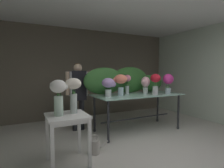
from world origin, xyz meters
TOP-DOWN VIEW (x-y plane):
  - ground_plane at (0.00, 1.85)m, footprint 8.13×8.13m
  - wall_back at (0.00, 3.69)m, footprint 5.60×0.12m
  - wall_right at (2.80, 1.85)m, footprint 0.12×3.81m
  - ceiling_slab at (0.00, 1.85)m, footprint 5.72×3.81m
  - display_table_glass at (0.44, 1.75)m, footprint 2.11×0.95m
  - side_table_white at (-1.42, 0.93)m, footprint 0.60×0.61m
  - florist at (-0.82, 2.41)m, footprint 0.59×0.24m
  - foliage_backdrop at (0.35, 2.11)m, footprint 2.28×0.31m
  - vase_coral_carnations at (-0.05, 1.71)m, footprint 0.32×0.29m
  - vase_magenta_ranunculus at (1.18, 1.51)m, footprint 0.27×0.25m
  - vase_rosy_hydrangea at (0.20, 1.84)m, footprint 0.18×0.18m
  - vase_lilac_roses at (-0.37, 1.67)m, footprint 0.31×0.28m
  - vase_crimson_anemones at (0.77, 1.50)m, footprint 0.24×0.24m
  - vase_blush_dahlias at (0.69, 1.77)m, footprint 0.23×0.22m
  - vase_white_roses_tall at (-1.54, 0.93)m, footprint 0.26×0.24m
  - vase_cream_lisianthus_tall at (-1.30, 0.99)m, footprint 0.25×0.25m
  - watering_can at (-0.93, 1.07)m, footprint 0.35×0.18m

SIDE VIEW (x-z plane):
  - ground_plane at x=0.00m, z-range 0.00..0.00m
  - watering_can at x=-0.93m, z-range -0.05..0.30m
  - side_table_white at x=-1.42m, z-range 0.27..1.04m
  - display_table_glass at x=0.44m, z-range 0.31..1.20m
  - florist at x=-0.82m, z-range 0.19..1.81m
  - vase_white_roses_tall at x=-1.54m, z-range 0.82..1.36m
  - vase_blush_dahlias at x=0.69m, z-range 0.92..1.33m
  - vase_cream_lisianthus_tall at x=-1.30m, z-range 0.86..1.41m
  - vase_lilac_roses at x=-0.37m, z-range 0.93..1.34m
  - vase_rosy_hydrangea at x=0.20m, z-range 0.94..1.40m
  - foliage_backdrop at x=0.35m, z-range 0.85..1.51m
  - vase_crimson_anemones at x=0.77m, z-range 0.94..1.43m
  - vase_magenta_ranunculus at x=1.18m, z-range 0.94..1.43m
  - vase_coral_carnations at x=-0.05m, z-range 0.96..1.44m
  - wall_back at x=0.00m, z-range 0.00..2.72m
  - wall_right at x=2.80m, z-range 0.00..2.72m
  - ceiling_slab at x=0.00m, z-range 2.72..2.84m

